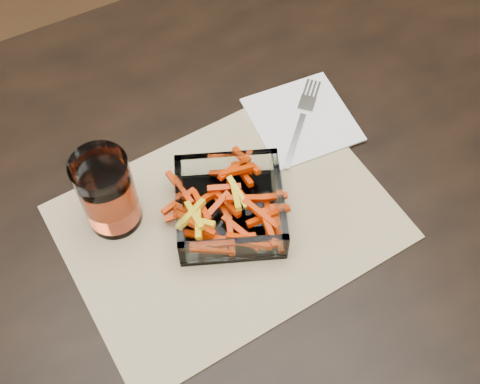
{
  "coord_description": "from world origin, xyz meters",
  "views": [
    {
      "loc": [
        -0.26,
        -0.43,
        1.51
      ],
      "look_at": [
        -0.05,
        -0.04,
        0.78
      ],
      "focal_mm": 45.0,
      "sensor_mm": 36.0,
      "label": 1
    }
  ],
  "objects_px": {
    "tumbler": "(108,194)",
    "glass_bowl": "(230,208)",
    "fork": "(302,119)",
    "dining_table": "(259,201)"
  },
  "relations": [
    {
      "from": "dining_table",
      "to": "glass_bowl",
      "type": "height_order",
      "value": "glass_bowl"
    },
    {
      "from": "dining_table",
      "to": "tumbler",
      "type": "relative_size",
      "value": 11.95
    },
    {
      "from": "fork",
      "to": "glass_bowl",
      "type": "bearing_deg",
      "value": -105.83
    },
    {
      "from": "tumbler",
      "to": "glass_bowl",
      "type": "bearing_deg",
      "value": -27.62
    },
    {
      "from": "glass_bowl",
      "to": "fork",
      "type": "xyz_separation_m",
      "value": [
        0.18,
        0.1,
        -0.02
      ]
    },
    {
      "from": "tumbler",
      "to": "fork",
      "type": "bearing_deg",
      "value": 4.32
    },
    {
      "from": "dining_table",
      "to": "fork",
      "type": "xyz_separation_m",
      "value": [
        0.1,
        0.05,
        0.1
      ]
    },
    {
      "from": "tumbler",
      "to": "fork",
      "type": "relative_size",
      "value": 0.96
    },
    {
      "from": "glass_bowl",
      "to": "tumbler",
      "type": "height_order",
      "value": "tumbler"
    },
    {
      "from": "dining_table",
      "to": "tumbler",
      "type": "xyz_separation_m",
      "value": [
        -0.22,
        0.03,
        0.15
      ]
    }
  ]
}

